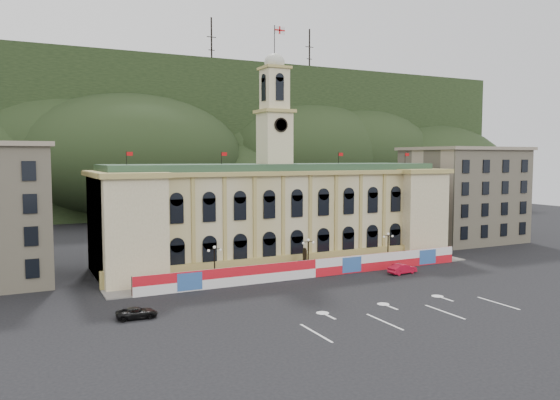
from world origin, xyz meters
name	(u,v)px	position (x,y,z in m)	size (l,w,h in m)	color
ground	(381,303)	(0.00, 0.00, 0.00)	(260.00, 260.00, 0.00)	black
lane_markings	(409,314)	(0.00, -5.00, 0.00)	(26.00, 10.00, 0.02)	white
hill_ridge	(144,148)	(0.03, 121.99, 19.48)	(230.00, 80.00, 64.00)	black
city_hall	(276,213)	(0.00, 27.63, 7.85)	(56.20, 17.60, 37.10)	beige
side_building_right	(463,194)	(43.00, 30.93, 9.33)	(21.00, 17.00, 18.60)	#BCAF91
hoarding_fence	(315,268)	(0.06, 15.07, 1.25)	(50.00, 0.44, 2.50)	red
pavement	(306,273)	(0.00, 17.75, 0.08)	(56.00, 5.50, 0.16)	slate
statue	(305,265)	(0.00, 18.00, 1.19)	(1.40, 1.40, 3.72)	#595651
lamp_left	(215,261)	(-14.00, 17.00, 3.07)	(1.96, 0.44, 5.15)	black
lamp_center	(308,253)	(0.00, 17.00, 3.07)	(1.96, 0.44, 5.15)	black
lamp_right	(388,246)	(14.00, 17.00, 3.07)	(1.96, 0.44, 5.15)	black
red_sedan	(402,269)	(12.32, 11.42, 0.73)	(4.57, 1.99, 1.46)	red
black_suv	(137,313)	(-26.26, 6.30, 0.58)	(4.31, 2.18, 1.17)	black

